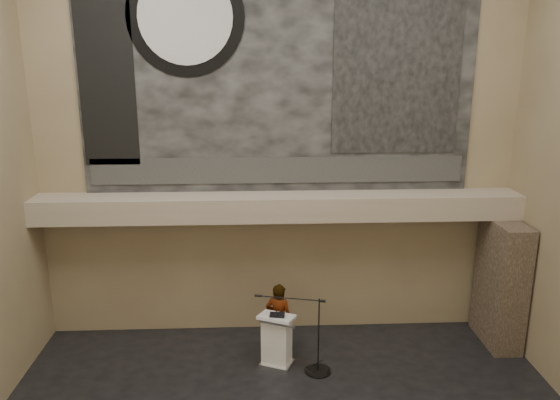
{
  "coord_description": "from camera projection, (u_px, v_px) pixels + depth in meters",
  "views": [
    {
      "loc": [
        -0.48,
        -7.23,
        6.04
      ],
      "look_at": [
        0.0,
        3.2,
        3.2
      ],
      "focal_mm": 35.0,
      "sensor_mm": 36.0,
      "label": 1
    }
  ],
  "objects": [
    {
      "name": "wall_back",
      "position": [
        278.0,
        141.0,
        11.31
      ],
      "size": [
        10.0,
        0.02,
        8.5
      ],
      "primitive_type": "cube",
      "color": "#816D52",
      "rests_on": "floor"
    },
    {
      "name": "wall_front",
      "position": [
        330.0,
        332.0,
        3.6
      ],
      "size": [
        10.0,
        0.02,
        8.5
      ],
      "primitive_type": "cube",
      "color": "#816D52",
      "rests_on": "floor"
    },
    {
      "name": "soffit",
      "position": [
        279.0,
        207.0,
        11.27
      ],
      "size": [
        10.0,
        0.8,
        0.5
      ],
      "primitive_type": "cube",
      "color": "gray",
      "rests_on": "wall_back"
    },
    {
      "name": "sprinkler_left",
      "position": [
        202.0,
        221.0,
        11.22
      ],
      "size": [
        0.04,
        0.04,
        0.06
      ],
      "primitive_type": "cylinder",
      "color": "#B2893D",
      "rests_on": "soffit"
    },
    {
      "name": "sprinkler_right",
      "position": [
        370.0,
        219.0,
        11.38
      ],
      "size": [
        0.04,
        0.04,
        0.06
      ],
      "primitive_type": "cylinder",
      "color": "#B2893D",
      "rests_on": "soffit"
    },
    {
      "name": "banner",
      "position": [
        278.0,
        69.0,
        10.9
      ],
      "size": [
        8.0,
        0.05,
        5.0
      ],
      "primitive_type": "cube",
      "color": "black",
      "rests_on": "wall_back"
    },
    {
      "name": "banner_text_strip",
      "position": [
        278.0,
        170.0,
        11.4
      ],
      "size": [
        7.76,
        0.02,
        0.55
      ],
      "primitive_type": "cube",
      "color": "#2E2E2E",
      "rests_on": "banner"
    },
    {
      "name": "banner_clock_rim",
      "position": [
        185.0,
        16.0,
        10.52
      ],
      "size": [
        2.3,
        0.02,
        2.3
      ],
      "primitive_type": "cylinder",
      "rotation": [
        1.57,
        0.0,
        0.0
      ],
      "color": "black",
      "rests_on": "banner"
    },
    {
      "name": "banner_clock_face",
      "position": [
        185.0,
        16.0,
        10.5
      ],
      "size": [
        1.84,
        0.02,
        1.84
      ],
      "primitive_type": "cylinder",
      "rotation": [
        1.57,
        0.0,
        0.0
      ],
      "color": "silver",
      "rests_on": "banner"
    },
    {
      "name": "banner_building_print",
      "position": [
        398.0,
        64.0,
        10.95
      ],
      "size": [
        2.6,
        0.02,
        3.6
      ],
      "primitive_type": "cube",
      "color": "black",
      "rests_on": "banner"
    },
    {
      "name": "banner_brick_print",
      "position": [
        107.0,
        85.0,
        10.79
      ],
      "size": [
        1.1,
        0.02,
        3.2
      ],
      "primitive_type": "cube",
      "color": "black",
      "rests_on": "banner"
    },
    {
      "name": "stone_pier",
      "position": [
        501.0,
        283.0,
        11.46
      ],
      "size": [
        0.6,
        1.4,
        2.7
      ],
      "primitive_type": "cube",
      "color": "#3F3126",
      "rests_on": "floor"
    },
    {
      "name": "lectern",
      "position": [
        277.0,
        340.0,
        10.73
      ],
      "size": [
        0.81,
        0.7,
        1.13
      ],
      "rotation": [
        0.0,
        0.0,
        -0.41
      ],
      "color": "silver",
      "rests_on": "floor"
    },
    {
      "name": "binder",
      "position": [
        277.0,
        315.0,
        10.54
      ],
      "size": [
        0.31,
        0.26,
        0.04
      ],
      "primitive_type": "cube",
      "rotation": [
        0.0,
        0.0,
        -0.1
      ],
      "color": "black",
      "rests_on": "lectern"
    },
    {
      "name": "papers",
      "position": [
        273.0,
        315.0,
        10.58
      ],
      "size": [
        0.3,
        0.35,
        0.0
      ],
      "primitive_type": "cube",
      "rotation": [
        0.0,
        0.0,
        -0.38
      ],
      "color": "silver",
      "rests_on": "lectern"
    },
    {
      "name": "speaker_person",
      "position": [
        279.0,
        319.0,
        11.14
      ],
      "size": [
        0.65,
        0.54,
        1.53
      ],
      "primitive_type": "imported",
      "rotation": [
        0.0,
        0.0,
        2.78
      ],
      "color": "white",
      "rests_on": "floor"
    },
    {
      "name": "mic_stand",
      "position": [
        316.0,
        360.0,
        10.61
      ],
      "size": [
        1.47,
        0.55,
        1.55
      ],
      "rotation": [
        0.0,
        0.0,
        -0.23
      ],
      "color": "black",
      "rests_on": "floor"
    }
  ]
}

